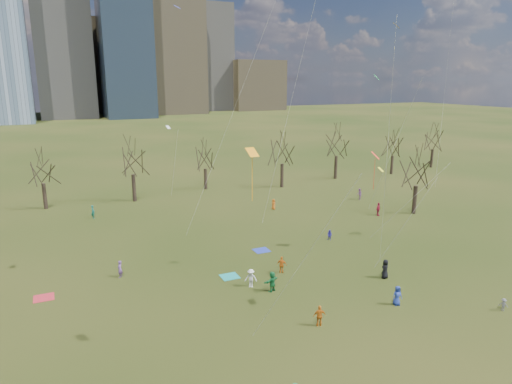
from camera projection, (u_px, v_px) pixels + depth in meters
name	position (u px, v px, depth m)	size (l,w,h in m)	color
ground	(321.00, 315.00, 34.93)	(500.00, 500.00, 0.00)	black
downtown_skyline	(74.00, 31.00, 210.70)	(212.50, 78.00, 118.00)	slate
bare_tree_row	(184.00, 160.00, 66.31)	(113.04, 29.80, 9.50)	black
blanket_teal	(230.00, 276.00, 41.68)	(1.60, 1.50, 0.03)	teal
blanket_navy	(261.00, 250.00, 48.04)	(1.60, 1.50, 0.03)	#2336A4
blanket_crimson	(44.00, 298.00, 37.63)	(1.60, 1.50, 0.03)	red
person_0	(397.00, 296.00, 36.26)	(0.79, 0.51, 1.62)	#233999
person_3	(503.00, 305.00, 35.41)	(0.67, 0.39, 1.04)	slate
person_4	(320.00, 316.00, 33.17)	(0.95, 0.40, 1.62)	orange
person_5	(272.00, 282.00, 38.62)	(1.64, 0.52, 1.77)	#1A7639
person_6	(385.00, 269.00, 41.16)	(0.87, 0.57, 1.78)	black
person_7	(120.00, 269.00, 41.38)	(0.58, 0.38, 1.60)	#7B4E9C
person_8	(330.00, 235.00, 50.97)	(0.58, 0.45, 1.20)	#3127AC
person_9	(251.00, 278.00, 39.45)	(1.06, 0.61, 1.63)	white
person_10	(378.00, 209.00, 60.12)	(1.03, 0.43, 1.75)	maroon
person_12	(273.00, 204.00, 63.03)	(0.72, 0.47, 1.48)	orange
person_13	(93.00, 212.00, 58.98)	(0.64, 0.42, 1.75)	#186E5E
person_14	(359.00, 194.00, 68.15)	(0.82, 0.64, 1.68)	#8C4C99
person_16	(282.00, 265.00, 42.30)	(0.95, 0.39, 1.61)	orange
kites_airborne	(329.00, 113.00, 44.99)	(63.36, 46.19, 34.35)	orange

